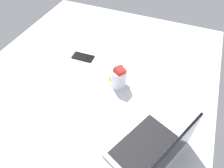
# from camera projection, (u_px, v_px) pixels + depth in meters

# --- Properties ---
(bed_mattress) EXTENTS (1.80, 1.40, 0.18)m
(bed_mattress) POSITION_uv_depth(u_px,v_px,m) (88.00, 98.00, 1.27)
(bed_mattress) COLOR #B7BCC6
(bed_mattress) RESTS_ON ground
(laptop) EXTENTS (0.39, 0.34, 0.23)m
(laptop) POSITION_uv_depth(u_px,v_px,m) (152.00, 149.00, 0.91)
(laptop) COLOR silver
(laptop) RESTS_ON bed_mattress
(snack_cup) EXTENTS (0.10, 0.10, 0.14)m
(snack_cup) POSITION_uv_depth(u_px,v_px,m) (119.00, 77.00, 1.18)
(snack_cup) COLOR silver
(snack_cup) RESTS_ON bed_mattress
(cell_phone) EXTENTS (0.07, 0.14, 0.01)m
(cell_phone) POSITION_uv_depth(u_px,v_px,m) (83.00, 57.00, 1.39)
(cell_phone) COLOR black
(cell_phone) RESTS_ON bed_mattress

